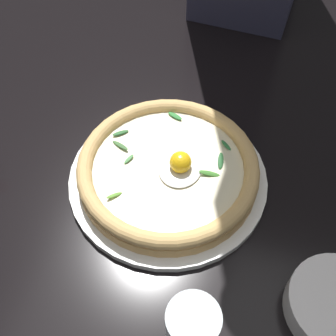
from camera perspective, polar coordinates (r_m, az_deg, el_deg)
ground_plane at (r=0.66m, az=1.09°, el=-4.10°), size 2.40×2.40×0.03m
pizza_plate at (r=0.66m, az=-0.00°, el=-1.36°), size 0.31×0.31×0.01m
pizza at (r=0.64m, az=0.03°, el=-0.04°), size 0.28×0.28×0.06m
drinking_glass at (r=0.51m, az=3.22°, el=-21.99°), size 0.06×0.06×0.11m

